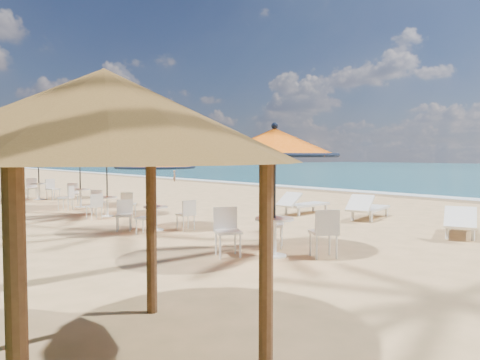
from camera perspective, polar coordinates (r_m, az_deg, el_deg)
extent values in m
plane|color=tan|center=(13.32, 19.34, -5.44)|extent=(160.00, 160.00, 0.00)
cube|color=white|center=(26.64, 11.17, -1.18)|extent=(1.20, 140.00, 0.04)
cube|color=olive|center=(25.95, 9.91, -1.28)|extent=(1.40, 140.00, 0.02)
cylinder|color=black|center=(8.83, 4.22, -1.56)|extent=(0.05, 0.05, 2.43)
cone|color=orange|center=(8.81, 4.24, 4.61)|extent=(2.43, 2.43, 0.53)
torus|color=black|center=(8.81, 4.24, 3.04)|extent=(2.43, 2.43, 0.07)
sphere|color=black|center=(8.82, 4.25, 6.60)|extent=(0.13, 0.13, 0.13)
cylinder|color=white|center=(8.89, 4.21, -4.75)|extent=(0.74, 0.74, 0.04)
cylinder|color=white|center=(8.94, 4.20, -6.96)|extent=(0.08, 0.08, 0.74)
cylinder|color=black|center=(12.11, -10.26, -1.28)|extent=(0.04, 0.04, 2.04)
cone|color=orange|center=(12.08, -10.30, 2.51)|extent=(2.04, 2.04, 0.44)
torus|color=black|center=(12.08, -10.29, 1.54)|extent=(2.04, 2.04, 0.06)
sphere|color=black|center=(12.08, -10.31, 3.73)|extent=(0.11, 0.11, 0.11)
cylinder|color=white|center=(12.15, -10.25, -3.24)|extent=(0.62, 0.62, 0.04)
cylinder|color=white|center=(12.18, -10.23, -4.61)|extent=(0.07, 0.07, 0.62)
cylinder|color=black|center=(15.21, -15.91, -0.50)|extent=(0.04, 0.04, 2.03)
cone|color=orange|center=(15.19, -15.95, 2.50)|extent=(2.03, 2.03, 0.44)
torus|color=black|center=(15.19, -15.94, 1.74)|extent=(2.04, 2.04, 0.06)
sphere|color=black|center=(15.19, -15.96, 3.47)|extent=(0.11, 0.11, 0.11)
cylinder|color=white|center=(15.24, -15.88, -2.06)|extent=(0.62, 0.62, 0.04)
cylinder|color=white|center=(15.27, -15.87, -3.15)|extent=(0.07, 0.07, 0.62)
cylinder|color=black|center=(18.21, -18.91, 0.34)|extent=(0.05, 0.05, 2.24)
cone|color=orange|center=(18.19, -18.96, 3.10)|extent=(2.24, 2.24, 0.49)
torus|color=black|center=(18.19, -18.95, 2.39)|extent=(2.24, 2.24, 0.07)
sphere|color=black|center=(18.19, -18.97, 3.99)|extent=(0.12, 0.12, 0.12)
cylinder|color=white|center=(18.23, -18.89, -1.10)|extent=(0.68, 0.68, 0.04)
cylinder|color=white|center=(18.26, -18.87, -2.11)|extent=(0.08, 0.08, 0.68)
cylinder|color=black|center=(21.98, -23.33, 0.84)|extent=(0.05, 0.05, 2.36)
cone|color=orange|center=(21.97, -23.38, 3.25)|extent=(2.36, 2.36, 0.51)
torus|color=black|center=(21.97, -23.37, 2.63)|extent=(2.36, 2.36, 0.07)
sphere|color=black|center=(21.97, -23.40, 4.02)|extent=(0.12, 0.12, 0.12)
cylinder|color=white|center=(22.00, -23.31, -0.41)|extent=(0.72, 0.72, 0.04)
cylinder|color=white|center=(22.02, -23.29, -1.29)|extent=(0.08, 0.08, 0.72)
cube|color=white|center=(12.49, 25.31, -4.72)|extent=(1.92, 1.35, 0.07)
cube|color=white|center=(11.57, 25.27, -4.15)|extent=(0.82, 0.85, 0.45)
cube|color=white|center=(12.52, 25.29, -5.49)|extent=(0.06, 0.06, 0.26)
cube|color=white|center=(14.78, 15.60, -3.36)|extent=(1.97, 1.18, 0.08)
cube|color=white|center=(13.88, 14.42, -2.75)|extent=(0.78, 0.82, 0.46)
cube|color=white|center=(14.80, 15.59, -4.03)|extent=(0.07, 0.07, 0.26)
cube|color=white|center=(15.61, 8.09, -2.99)|extent=(1.83, 0.80, 0.07)
cube|color=white|center=(14.90, 6.02, -2.38)|extent=(0.65, 0.70, 0.44)
cube|color=white|center=(15.63, 8.09, -3.60)|extent=(0.06, 0.06, 0.25)
cylinder|color=brown|center=(5.80, -10.74, -6.40)|extent=(0.13, 0.13, 1.95)
cylinder|color=brown|center=(4.17, 3.19, -10.07)|extent=(0.13, 0.13, 1.95)
cylinder|color=brown|center=(3.20, -25.62, -14.41)|extent=(0.13, 0.13, 1.95)
cone|color=brown|center=(4.37, -16.18, 7.55)|extent=(3.52, 3.52, 0.83)
imported|color=brown|center=(34.24, -7.99, 0.52)|extent=(0.30, 0.38, 0.90)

